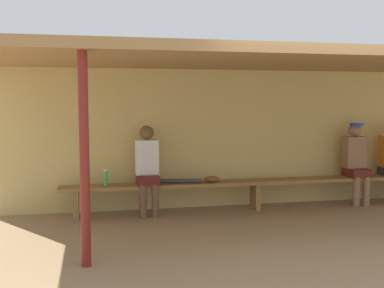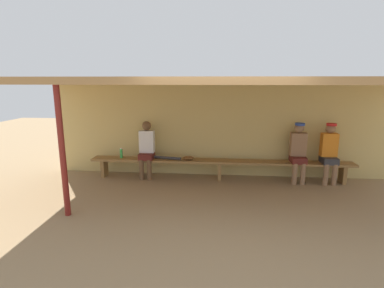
{
  "view_description": "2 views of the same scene",
  "coord_description": "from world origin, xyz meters",
  "px_view_note": "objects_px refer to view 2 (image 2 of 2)",
  "views": [
    {
      "loc": [
        -2.52,
        -5.39,
        1.68
      ],
      "look_at": [
        -1.08,
        1.3,
        1.08
      ],
      "focal_mm": 44.03,
      "sensor_mm": 36.0,
      "label": 1
    },
    {
      "loc": [
        -0.04,
        -5.07,
        2.27
      ],
      "look_at": [
        -0.63,
        1.41,
        0.86
      ],
      "focal_mm": 27.77,
      "sensor_mm": 36.0,
      "label": 2
    }
  ],
  "objects_px": {
    "player_in_red": "(298,150)",
    "baseball_glove_dark_brown": "(188,158)",
    "player_rightmost": "(329,150)",
    "baseball_bat": "(165,158)",
    "water_bottle_green": "(121,153)",
    "bench": "(220,163)",
    "support_post": "(62,153)",
    "player_middle": "(147,147)"
  },
  "relations": [
    {
      "from": "bench",
      "to": "player_rightmost",
      "type": "distance_m",
      "value": 2.44
    },
    {
      "from": "support_post",
      "to": "bench",
      "type": "height_order",
      "value": "support_post"
    },
    {
      "from": "support_post",
      "to": "bench",
      "type": "distance_m",
      "value": 3.41
    },
    {
      "from": "player_middle",
      "to": "baseball_bat",
      "type": "bearing_deg",
      "value": -0.41
    },
    {
      "from": "player_middle",
      "to": "bench",
      "type": "bearing_deg",
      "value": -0.1
    },
    {
      "from": "baseball_glove_dark_brown",
      "to": "water_bottle_green",
      "type": "bearing_deg",
      "value": -6.16
    },
    {
      "from": "player_middle",
      "to": "player_in_red",
      "type": "bearing_deg",
      "value": 0.01
    },
    {
      "from": "player_middle",
      "to": "water_bottle_green",
      "type": "xyz_separation_m",
      "value": [
        -0.62,
        0.01,
        -0.16
      ]
    },
    {
      "from": "support_post",
      "to": "water_bottle_green",
      "type": "xyz_separation_m",
      "value": [
        0.27,
        2.11,
        -0.53
      ]
    },
    {
      "from": "player_rightmost",
      "to": "baseball_glove_dark_brown",
      "type": "xyz_separation_m",
      "value": [
        -3.13,
        -0.03,
        -0.24
      ]
    },
    {
      "from": "player_middle",
      "to": "baseball_glove_dark_brown",
      "type": "distance_m",
      "value": 1.01
    },
    {
      "from": "support_post",
      "to": "water_bottle_green",
      "type": "relative_size",
      "value": 9.25
    },
    {
      "from": "baseball_bat",
      "to": "water_bottle_green",
      "type": "bearing_deg",
      "value": -169.71
    },
    {
      "from": "player_in_red",
      "to": "baseball_glove_dark_brown",
      "type": "xyz_separation_m",
      "value": [
        -2.46,
        -0.03,
        -0.24
      ]
    },
    {
      "from": "player_rightmost",
      "to": "baseball_bat",
      "type": "relative_size",
      "value": 1.73
    },
    {
      "from": "water_bottle_green",
      "to": "player_middle",
      "type": "bearing_deg",
      "value": -0.88
    },
    {
      "from": "player_rightmost",
      "to": "player_middle",
      "type": "xyz_separation_m",
      "value": [
        -4.11,
        -0.0,
        -0.02
      ]
    },
    {
      "from": "player_in_red",
      "to": "water_bottle_green",
      "type": "bearing_deg",
      "value": 179.87
    },
    {
      "from": "player_rightmost",
      "to": "player_middle",
      "type": "distance_m",
      "value": 4.11
    },
    {
      "from": "support_post",
      "to": "player_rightmost",
      "type": "distance_m",
      "value": 5.44
    },
    {
      "from": "bench",
      "to": "water_bottle_green",
      "type": "xyz_separation_m",
      "value": [
        -2.32,
        0.01,
        0.19
      ]
    },
    {
      "from": "player_in_red",
      "to": "baseball_glove_dark_brown",
      "type": "relative_size",
      "value": 5.6
    },
    {
      "from": "player_rightmost",
      "to": "player_in_red",
      "type": "xyz_separation_m",
      "value": [
        -0.67,
        0.0,
        0.0
      ]
    },
    {
      "from": "bench",
      "to": "baseball_bat",
      "type": "xyz_separation_m",
      "value": [
        -1.27,
        -0.0,
        0.11
      ]
    },
    {
      "from": "player_rightmost",
      "to": "player_in_red",
      "type": "distance_m",
      "value": 0.67
    },
    {
      "from": "player_rightmost",
      "to": "baseball_bat",
      "type": "distance_m",
      "value": 3.69
    },
    {
      "from": "water_bottle_green",
      "to": "player_in_red",
      "type": "bearing_deg",
      "value": -0.13
    },
    {
      "from": "bench",
      "to": "baseball_bat",
      "type": "relative_size",
      "value": 7.71
    },
    {
      "from": "baseball_glove_dark_brown",
      "to": "baseball_bat",
      "type": "distance_m",
      "value": 0.55
    },
    {
      "from": "baseball_glove_dark_brown",
      "to": "baseball_bat",
      "type": "height_order",
      "value": "baseball_glove_dark_brown"
    },
    {
      "from": "support_post",
      "to": "player_rightmost",
      "type": "bearing_deg",
      "value": 22.82
    },
    {
      "from": "player_rightmost",
      "to": "baseball_bat",
      "type": "height_order",
      "value": "player_rightmost"
    },
    {
      "from": "bench",
      "to": "baseball_glove_dark_brown",
      "type": "distance_m",
      "value": 0.73
    },
    {
      "from": "player_in_red",
      "to": "player_middle",
      "type": "height_order",
      "value": "player_in_red"
    },
    {
      "from": "bench",
      "to": "water_bottle_green",
      "type": "height_order",
      "value": "water_bottle_green"
    },
    {
      "from": "support_post",
      "to": "player_in_red",
      "type": "relative_size",
      "value": 1.64
    },
    {
      "from": "support_post",
      "to": "baseball_glove_dark_brown",
      "type": "height_order",
      "value": "support_post"
    },
    {
      "from": "water_bottle_green",
      "to": "baseball_glove_dark_brown",
      "type": "bearing_deg",
      "value": -1.36
    },
    {
      "from": "player_middle",
      "to": "water_bottle_green",
      "type": "height_order",
      "value": "player_middle"
    },
    {
      "from": "player_rightmost",
      "to": "water_bottle_green",
      "type": "relative_size",
      "value": 5.65
    },
    {
      "from": "support_post",
      "to": "baseball_glove_dark_brown",
      "type": "xyz_separation_m",
      "value": [
        1.87,
        2.07,
        -0.6
      ]
    },
    {
      "from": "player_rightmost",
      "to": "baseball_bat",
      "type": "xyz_separation_m",
      "value": [
        -3.68,
        -0.0,
        -0.25
      ]
    }
  ]
}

